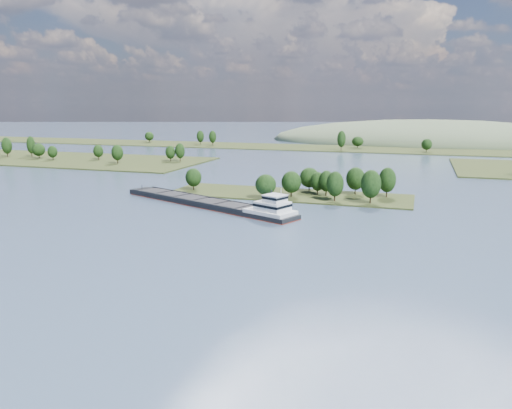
% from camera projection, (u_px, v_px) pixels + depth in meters
% --- Properties ---
extents(ground, '(1800.00, 1800.00, 0.00)m').
position_uv_depth(ground, '(239.00, 230.00, 151.46)').
color(ground, '#35445B').
rests_on(ground, ground).
extents(tree_island, '(100.00, 32.09, 13.97)m').
position_uv_depth(tree_island, '(305.00, 187.00, 203.55)').
color(tree_island, '#293316').
rests_on(tree_island, ground).
extents(left_bank, '(300.00, 80.00, 16.03)m').
position_uv_depth(left_bank, '(3.00, 156.00, 351.75)').
color(left_bank, '#293316').
rests_on(left_bank, ground).
extents(back_shoreline, '(900.00, 60.00, 16.80)m').
position_uv_depth(back_shoreline, '(364.00, 149.00, 409.53)').
color(back_shoreline, '#293316').
rests_on(back_shoreline, ground).
extents(hill_west, '(320.00, 160.00, 44.00)m').
position_uv_depth(hill_west, '(431.00, 142.00, 486.55)').
color(hill_west, '#4C5C3F').
rests_on(hill_west, ground).
extents(cargo_barge, '(79.98, 41.44, 11.20)m').
position_uv_depth(cargo_barge, '(216.00, 204.00, 183.40)').
color(cargo_barge, black).
rests_on(cargo_barge, ground).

